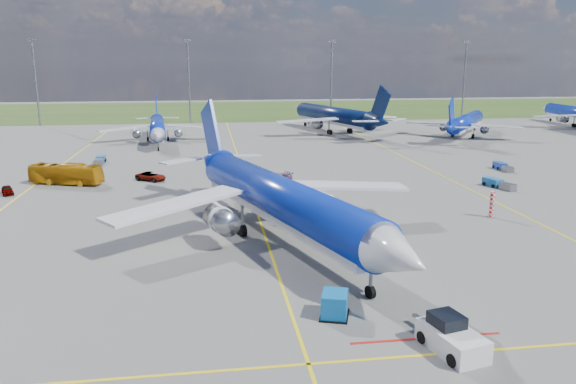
{
  "coord_description": "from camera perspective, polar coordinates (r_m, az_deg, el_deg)",
  "views": [
    {
      "loc": [
        -5.41,
        -49.14,
        17.39
      ],
      "look_at": [
        2.65,
        6.8,
        4.0
      ],
      "focal_mm": 35.0,
      "sensor_mm": 36.0,
      "label": 1
    }
  ],
  "objects": [
    {
      "name": "baggage_tug_c",
      "position": [
        102.13,
        -18.53,
        3.13
      ],
      "size": [
        1.72,
        5.08,
        1.12
      ],
      "rotation": [
        0.0,
        0.0,
        0.08
      ],
      "color": "#1A67A0",
      "rests_on": "ground"
    },
    {
      "name": "apron_bus",
      "position": [
        85.94,
        -21.63,
        1.71
      ],
      "size": [
        10.82,
        5.88,
        2.95
      ],
      "primitive_type": "imported",
      "rotation": [
        0.0,
        0.0,
        1.23
      ],
      "color": "#C07E0B",
      "rests_on": "ground"
    },
    {
      "name": "ground",
      "position": [
        52.41,
        -1.82,
        -6.06
      ],
      "size": [
        400.0,
        400.0,
        0.0
      ],
      "primitive_type": "plane",
      "color": "#585855",
      "rests_on": "ground"
    },
    {
      "name": "bg_jet_nnw",
      "position": [
        124.04,
        -13.05,
        4.93
      ],
      "size": [
        29.51,
        37.11,
        9.16
      ],
      "primitive_type": null,
      "rotation": [
        0.0,
        0.0,
        0.08
      ],
      "color": "#0B26A1",
      "rests_on": "ground"
    },
    {
      "name": "uld_container",
      "position": [
        39.71,
        4.77,
        -11.32
      ],
      "size": [
        2.3,
        2.58,
        1.72
      ],
      "primitive_type": "cube",
      "rotation": [
        0.0,
        0.0,
        -0.31
      ],
      "color": "#0C60AB",
      "rests_on": "ground"
    },
    {
      "name": "bg_jet_ene",
      "position": [
        169.41,
        27.25,
        5.97
      ],
      "size": [
        29.99,
        38.58,
        9.83
      ],
      "primitive_type": null,
      "rotation": [
        0.0,
        0.0,
        3.1
      ],
      "color": "#0B26A1",
      "rests_on": "ground"
    },
    {
      "name": "bg_jet_n",
      "position": [
        138.09,
        4.64,
        6.05
      ],
      "size": [
        46.24,
        53.31,
        11.82
      ],
      "primitive_type": null,
      "rotation": [
        0.0,
        0.0,
        3.44
      ],
      "color": "#07153E",
      "rests_on": "ground"
    },
    {
      "name": "warning_post",
      "position": [
        67.11,
        19.99,
        -1.19
      ],
      "size": [
        0.5,
        0.5,
        3.0
      ],
      "primitive_type": "cylinder",
      "color": "red",
      "rests_on": "ground"
    },
    {
      "name": "grass_strip",
      "position": [
        199.97,
        -6.69,
        8.25
      ],
      "size": [
        400.0,
        80.0,
        0.01
      ],
      "primitive_type": "cube",
      "color": "#2D4719",
      "rests_on": "ground"
    },
    {
      "name": "baggage_tug_w",
      "position": [
        83.23,
        20.54,
        0.79
      ],
      "size": [
        2.87,
        5.25,
        1.14
      ],
      "rotation": [
        0.0,
        0.0,
        0.32
      ],
      "color": "#1A5E9E",
      "rests_on": "ground"
    },
    {
      "name": "taxiway_lines",
      "position": [
        78.98,
        -3.95,
        0.58
      ],
      "size": [
        60.25,
        160.0,
        0.02
      ],
      "color": "yellow",
      "rests_on": "ground"
    },
    {
      "name": "baggage_tug_e",
      "position": [
        96.75,
        20.96,
        2.39
      ],
      "size": [
        1.47,
        4.86,
        1.08
      ],
      "rotation": [
        0.0,
        0.0,
        -0.04
      ],
      "color": "#193C98",
      "rests_on": "ground"
    },
    {
      "name": "service_car_b",
      "position": [
        84.86,
        -13.76,
        1.55
      ],
      "size": [
        4.98,
        4.23,
        1.27
      ],
      "primitive_type": "imported",
      "rotation": [
        0.0,
        0.0,
        1.0
      ],
      "color": "#999999",
      "rests_on": "ground"
    },
    {
      "name": "floodlight_masts",
      "position": [
        159.96,
        -2.72,
        11.58
      ],
      "size": [
        202.2,
        0.5,
        22.7
      ],
      "color": "slate",
      "rests_on": "ground"
    },
    {
      "name": "main_airliner",
      "position": [
        55.59,
        -0.8,
        -4.9
      ],
      "size": [
        48.18,
        55.2,
        12.16
      ],
      "primitive_type": null,
      "rotation": [
        0.0,
        0.0,
        0.32
      ],
      "color": "#0B26A1",
      "rests_on": "ground"
    },
    {
      "name": "bg_jet_ne",
      "position": [
        136.87,
        17.52,
        5.41
      ],
      "size": [
        44.28,
        46.14,
        9.61
      ],
      "primitive_type": null,
      "rotation": [
        0.0,
        0.0,
        2.51
      ],
      "color": "#0B26A1",
      "rests_on": "ground"
    },
    {
      "name": "service_car_a",
      "position": [
        82.85,
        -26.62,
        0.18
      ],
      "size": [
        2.52,
        3.61,
        1.14
      ],
      "primitive_type": "imported",
      "rotation": [
        0.0,
        0.0,
        0.39
      ],
      "color": "#999999",
      "rests_on": "ground"
    },
    {
      "name": "service_car_c",
      "position": [
        80.59,
        -0.98,
        1.36
      ],
      "size": [
        4.82,
        4.45,
        1.36
      ],
      "primitive_type": "imported",
      "rotation": [
        0.0,
        0.0,
        -0.88
      ],
      "color": "#999999",
      "rests_on": "ground"
    },
    {
      "name": "pushback_tug",
      "position": [
        36.77,
        16.23,
        -13.95
      ],
      "size": [
        3.34,
        6.45,
        2.14
      ],
      "rotation": [
        0.0,
        0.0,
        0.24
      ],
      "color": "silver",
      "rests_on": "ground"
    }
  ]
}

